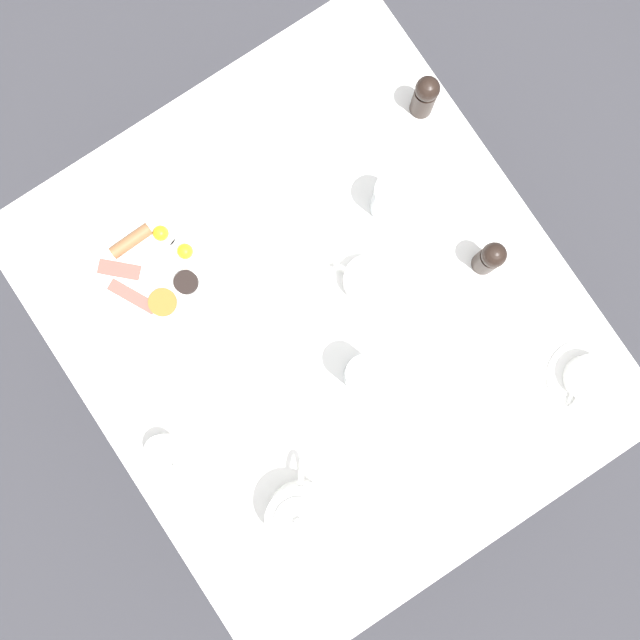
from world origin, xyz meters
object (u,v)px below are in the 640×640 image
Objects in this scene: breakfast_plate at (156,267)px; fork_by_plate at (461,485)px; teacup_with_saucer_left at (366,280)px; water_glass_short at (363,374)px; teapot_near at (299,516)px; pepper_grinder at (490,258)px; water_glass_tall at (390,199)px; creamer_jug at (163,450)px; salt_grinder at (425,96)px; teacup_with_saucer_right at (588,378)px; knife_by_plate at (308,113)px.

breakfast_plate is 1.68× the size of fork_by_plate.
fork_by_plate is (0.69, 0.26, -0.01)m from breakfast_plate.
water_glass_short is at bearing -36.44° from teacup_with_saucer_left.
teapot_near is at bearing -57.96° from water_glass_short.
teapot_near is 1.21× the size of teacup_with_saucer_left.
teapot_near is at bearing -70.37° from pepper_grinder.
teacup_with_saucer_left is (0.25, 0.33, 0.02)m from breakfast_plate.
pepper_grinder is (0.20, 0.09, -0.00)m from water_glass_tall.
creamer_jug is 0.66× the size of salt_grinder.
teacup_with_saucer_left is 0.51m from creamer_jug.
salt_grinder is at bearing 128.73° from teacup_with_saucer_left.
salt_grinder is at bearing 127.81° from water_glass_tall.
teapot_near is 0.29m from water_glass_short.
teacup_with_saucer_right is 0.32m from fork_by_plate.
water_glass_short is 0.88× the size of fork_by_plate.
water_glass_tall reaches higher than teacup_with_saucer_right.
breakfast_plate is 1.91× the size of water_glass_short.
teacup_with_saucer_left is 1.15× the size of water_glass_tall.
salt_grinder is at bearing 110.09° from creamer_jug.
water_glass_short is at bearing -22.30° from knife_by_plate.
creamer_jug is (-0.34, -0.76, 0.00)m from teacup_with_saucer_right.
salt_grinder is (-0.29, 0.80, 0.04)m from creamer_jug.
teacup_with_saucer_right is at bearing 117.48° from teapot_near.
creamer_jug is (-0.24, -0.15, -0.03)m from teapot_near.
water_glass_short reaches higher than teacup_with_saucer_left.
breakfast_plate is 0.48m from water_glass_tall.
fork_by_plate is (0.33, -0.28, -0.06)m from pepper_grinder.
pepper_grinder is at bearing -172.89° from teacup_with_saucer_right.
water_glass_short is (-0.25, -0.36, 0.05)m from teacup_with_saucer_right.
teapot_near reaches higher than teacup_with_saucer_left.
salt_grinder is (-0.54, 0.65, 0.01)m from teapot_near.
teacup_with_saucer_right reaches higher than fork_by_plate.
creamer_jug is 0.73m from knife_by_plate.
pepper_grinder reaches higher than knife_by_plate.
fork_by_plate is (0.04, -0.32, -0.02)m from teacup_with_saucer_right.
breakfast_plate is 0.42m from teacup_with_saucer_left.
water_glass_tall is 0.81× the size of fork_by_plate.
teacup_with_saucer_right is 1.15× the size of water_glass_tall.
knife_by_plate is (-0.75, -0.16, -0.02)m from teacup_with_saucer_right.
knife_by_plate is at bearing -168.17° from teacup_with_saucer_right.
teapot_near is at bearing -2.54° from breakfast_plate.
pepper_grinder is at bearing 57.22° from breakfast_plate.
teapot_near is 1.21× the size of teacup_with_saucer_right.
fork_by_plate is (0.38, 0.44, -0.03)m from creamer_jug.
knife_by_plate is (-0.66, 0.45, -0.05)m from teapot_near.
water_glass_tall is at bearing 129.97° from teacup_with_saucer_left.
teacup_with_saucer_right is 1.84× the size of creamer_jug.
knife_by_plate is at bearing 157.70° from water_glass_short.
teacup_with_saucer_right is 1.07× the size of water_glass_short.
teacup_with_saucer_right is (0.65, 0.58, 0.02)m from breakfast_plate.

